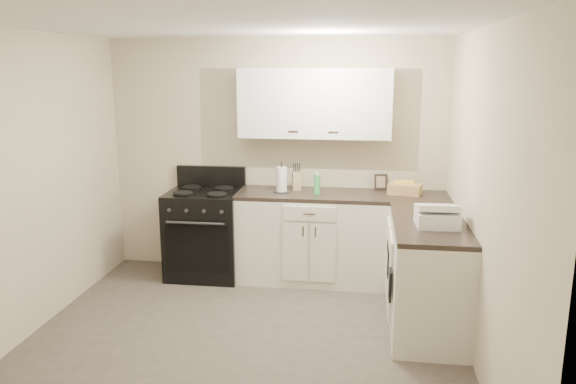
# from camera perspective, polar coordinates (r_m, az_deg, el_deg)

# --- Properties ---
(floor) EXTENTS (3.60, 3.60, 0.00)m
(floor) POSITION_cam_1_polar(r_m,az_deg,el_deg) (4.75, -4.67, -15.13)
(floor) COLOR #473F38
(floor) RESTS_ON ground
(ceiling) EXTENTS (3.60, 3.60, 0.00)m
(ceiling) POSITION_cam_1_polar(r_m,az_deg,el_deg) (4.21, -5.31, 16.56)
(ceiling) COLOR white
(ceiling) RESTS_ON wall_back
(wall_back) EXTENTS (3.60, 0.00, 3.60)m
(wall_back) POSITION_cam_1_polar(r_m,az_deg,el_deg) (6.05, -1.21, 3.53)
(wall_back) COLOR beige
(wall_back) RESTS_ON ground
(wall_right) EXTENTS (0.00, 3.60, 3.60)m
(wall_right) POSITION_cam_1_polar(r_m,az_deg,el_deg) (4.29, 19.18, -0.98)
(wall_right) COLOR beige
(wall_right) RESTS_ON ground
(wall_left) EXTENTS (0.00, 3.60, 3.60)m
(wall_left) POSITION_cam_1_polar(r_m,az_deg,el_deg) (5.02, -25.44, 0.40)
(wall_left) COLOR beige
(wall_left) RESTS_ON ground
(wall_front) EXTENTS (3.60, 0.00, 3.60)m
(wall_front) POSITION_cam_1_polar(r_m,az_deg,el_deg) (2.66, -13.63, -8.90)
(wall_front) COLOR beige
(wall_front) RESTS_ON ground
(base_cabinets_back) EXTENTS (1.55, 0.60, 0.90)m
(base_cabinets_back) POSITION_cam_1_polar(r_m,az_deg,el_deg) (5.89, 2.47, -4.73)
(base_cabinets_back) COLOR silver
(base_cabinets_back) RESTS_ON floor
(base_cabinets_right) EXTENTS (0.60, 1.90, 0.90)m
(base_cabinets_right) POSITION_cam_1_polar(r_m,az_deg,el_deg) (5.28, 13.57, -7.18)
(base_cabinets_right) COLOR silver
(base_cabinets_right) RESTS_ON floor
(countertop_back) EXTENTS (1.55, 0.60, 0.04)m
(countertop_back) POSITION_cam_1_polar(r_m,az_deg,el_deg) (5.76, 2.51, -0.27)
(countertop_back) COLOR black
(countertop_back) RESTS_ON base_cabinets_back
(countertop_right) EXTENTS (0.60, 1.90, 0.04)m
(countertop_right) POSITION_cam_1_polar(r_m,az_deg,el_deg) (5.14, 13.84, -2.24)
(countertop_right) COLOR black
(countertop_right) RESTS_ON base_cabinets_right
(upper_cabinets) EXTENTS (1.55, 0.30, 0.70)m
(upper_cabinets) POSITION_cam_1_polar(r_m,az_deg,el_deg) (5.78, 2.74, 8.99)
(upper_cabinets) COLOR white
(upper_cabinets) RESTS_ON wall_back
(stove) EXTENTS (0.76, 0.65, 0.92)m
(stove) POSITION_cam_1_polar(r_m,az_deg,el_deg) (6.07, -8.38, -4.23)
(stove) COLOR black
(stove) RESTS_ON floor
(knife_block) EXTENTS (0.11, 0.10, 0.19)m
(knife_block) POSITION_cam_1_polar(r_m,az_deg,el_deg) (5.87, 0.88, 1.14)
(knife_block) COLOR tan
(knife_block) RESTS_ON countertop_back
(paper_towel) EXTENTS (0.11, 0.11, 0.26)m
(paper_towel) POSITION_cam_1_polar(r_m,az_deg,el_deg) (5.76, -0.65, 1.27)
(paper_towel) COLOR white
(paper_towel) RESTS_ON countertop_back
(soap_bottle) EXTENTS (0.08, 0.08, 0.20)m
(soap_bottle) POSITION_cam_1_polar(r_m,az_deg,el_deg) (5.69, 2.96, 0.77)
(soap_bottle) COLOR #45B455
(soap_bottle) RESTS_ON countertop_back
(picture_frame) EXTENTS (0.14, 0.06, 0.16)m
(picture_frame) POSITION_cam_1_polar(r_m,az_deg,el_deg) (5.98, 9.40, 1.03)
(picture_frame) COLOR black
(picture_frame) RESTS_ON countertop_back
(wicker_basket) EXTENTS (0.37, 0.29, 0.11)m
(wicker_basket) POSITION_cam_1_polar(r_m,az_deg,el_deg) (5.81, 11.80, 0.31)
(wicker_basket) COLOR tan
(wicker_basket) RESTS_ON countertop_right
(countertop_grill) EXTENTS (0.35, 0.33, 0.12)m
(countertop_grill) POSITION_cam_1_polar(r_m,az_deg,el_deg) (4.71, 14.89, -2.63)
(countertop_grill) COLOR white
(countertop_grill) RESTS_ON countertop_right
(glass_jar) EXTENTS (0.10, 0.10, 0.14)m
(glass_jar) POSITION_cam_1_polar(r_m,az_deg,el_deg) (4.76, 13.79, -2.29)
(glass_jar) COLOR silver
(glass_jar) RESTS_ON countertop_right
(oven_mitt_near) EXTENTS (0.02, 0.15, 0.25)m
(oven_mitt_near) POSITION_cam_1_polar(r_m,az_deg,el_deg) (4.66, 10.33, -9.27)
(oven_mitt_near) COLOR black
(oven_mitt_near) RESTS_ON base_cabinets_right
(oven_mitt_far) EXTENTS (0.02, 0.14, 0.24)m
(oven_mitt_far) POSITION_cam_1_polar(r_m,az_deg,el_deg) (5.00, 10.18, -7.14)
(oven_mitt_far) COLOR black
(oven_mitt_far) RESTS_ON base_cabinets_right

